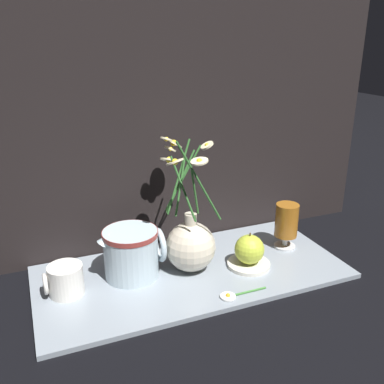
% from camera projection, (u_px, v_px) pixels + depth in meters
% --- Properties ---
extents(ground_plane, '(6.00, 6.00, 0.00)m').
position_uv_depth(ground_plane, '(192.00, 274.00, 1.10)').
color(ground_plane, black).
extents(shelf, '(0.78, 0.36, 0.01)m').
position_uv_depth(shelf, '(192.00, 272.00, 1.09)').
color(shelf, gray).
rests_on(shelf, ground_plane).
extents(backdrop_wall, '(1.28, 0.02, 1.10)m').
position_uv_depth(backdrop_wall, '(163.00, 46.00, 1.07)').
color(backdrop_wall, black).
rests_on(backdrop_wall, ground_plane).
extents(vase_with_flowers, '(0.15, 0.24, 0.36)m').
position_uv_depth(vase_with_flowers, '(190.00, 243.00, 1.07)').
color(vase_with_flowers, beige).
rests_on(vase_with_flowers, shelf).
extents(yellow_mug, '(0.09, 0.08, 0.07)m').
position_uv_depth(yellow_mug, '(65.00, 280.00, 0.98)').
color(yellow_mug, silver).
rests_on(yellow_mug, shelf).
extents(ceramic_pitcher, '(0.16, 0.14, 0.13)m').
position_uv_depth(ceramic_pitcher, '(132.00, 251.00, 1.05)').
color(ceramic_pitcher, silver).
rests_on(ceramic_pitcher, shelf).
extents(tea_glass, '(0.06, 0.06, 0.13)m').
position_uv_depth(tea_glass, '(286.00, 222.00, 1.18)').
color(tea_glass, silver).
rests_on(tea_glass, shelf).
extents(saucer_plate, '(0.11, 0.11, 0.01)m').
position_uv_depth(saucer_plate, '(249.00, 264.00, 1.11)').
color(saucer_plate, silver).
rests_on(saucer_plate, shelf).
extents(orange_fruit, '(0.08, 0.08, 0.08)m').
position_uv_depth(orange_fruit, '(249.00, 249.00, 1.10)').
color(orange_fruit, '#B7C638').
rests_on(orange_fruit, saucer_plate).
extents(loose_daisy, '(0.12, 0.04, 0.01)m').
position_uv_depth(loose_daisy, '(233.00, 295.00, 0.98)').
color(loose_daisy, '#3D7A33').
rests_on(loose_daisy, shelf).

